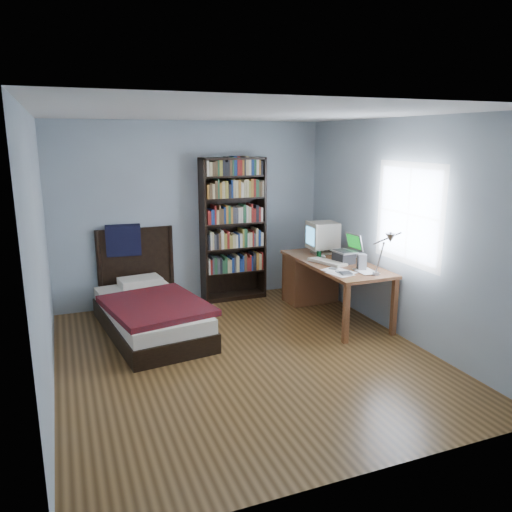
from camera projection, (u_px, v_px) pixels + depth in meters
name	position (u px, v px, depth m)	size (l,w,h in m)	color
room	(247.00, 241.00, 5.04)	(4.20, 4.24, 2.50)	#4A3115
desk	(316.00, 276.00, 6.87)	(0.75, 1.74, 0.73)	brown
crt_monitor	(322.00, 236.00, 6.77)	(0.40, 0.37, 0.44)	#BFB39E
laptop	(345.00, 255.00, 6.29)	(0.32, 0.32, 0.37)	#2D2D30
desk_lamp	(388.00, 242.00, 5.28)	(0.22, 0.49, 0.58)	#99999E
keyboard	(327.00, 262.00, 6.28)	(0.20, 0.50, 0.03)	beige
speaker	(362.00, 262.00, 5.95)	(0.10, 0.10, 0.20)	gray
soda_can	(319.00, 255.00, 6.52)	(0.06, 0.06, 0.11)	#073314
mouse	(323.00, 256.00, 6.58)	(0.06, 0.11, 0.04)	silver
phone_silver	(333.00, 269.00, 5.98)	(0.05, 0.10, 0.02)	#B1B1B5
phone_grey	(338.00, 272.00, 5.84)	(0.04, 0.09, 0.02)	gray
external_drive	(346.00, 274.00, 5.76)	(0.12, 0.12, 0.03)	gray
bookshelf	(233.00, 229.00, 7.04)	(0.91, 0.30, 2.01)	black
bed	(149.00, 309.00, 6.00)	(1.25, 2.09, 1.16)	black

